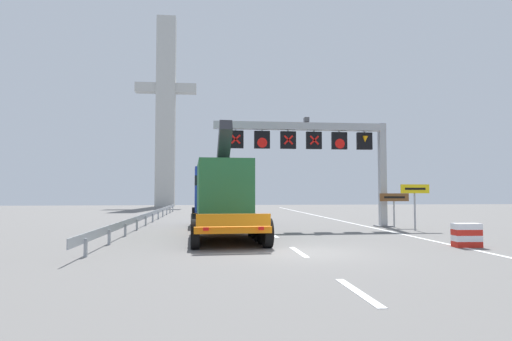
{
  "coord_description": "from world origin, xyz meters",
  "views": [
    {
      "loc": [
        -3.3,
        -14.8,
        2.08
      ],
      "look_at": [
        -0.82,
        8.39,
        3.27
      ],
      "focal_mm": 30.14,
      "sensor_mm": 36.0,
      "label": 1
    }
  ],
  "objects_px": {
    "exit_sign_yellow": "(415,195)",
    "overhead_lane_gantry": "(321,143)",
    "heavy_haul_truck_orange": "(219,194)",
    "bridge_pylon_distant": "(166,108)",
    "tourist_info_sign_brown": "(394,201)",
    "crash_barrier_striped": "(467,235)"
  },
  "relations": [
    {
      "from": "exit_sign_yellow",
      "to": "overhead_lane_gantry",
      "type": "bearing_deg",
      "value": 148.55
    },
    {
      "from": "heavy_haul_truck_orange",
      "to": "exit_sign_yellow",
      "type": "height_order",
      "value": "heavy_haul_truck_orange"
    },
    {
      "from": "bridge_pylon_distant",
      "to": "overhead_lane_gantry",
      "type": "bearing_deg",
      "value": -71.45
    },
    {
      "from": "exit_sign_yellow",
      "to": "tourist_info_sign_brown",
      "type": "bearing_deg",
      "value": 96.69
    },
    {
      "from": "bridge_pylon_distant",
      "to": "crash_barrier_striped",
      "type": "bearing_deg",
      "value": -71.61
    },
    {
      "from": "overhead_lane_gantry",
      "to": "exit_sign_yellow",
      "type": "height_order",
      "value": "overhead_lane_gantry"
    },
    {
      "from": "overhead_lane_gantry",
      "to": "crash_barrier_striped",
      "type": "bearing_deg",
      "value": -72.28
    },
    {
      "from": "crash_barrier_striped",
      "to": "bridge_pylon_distant",
      "type": "relative_size",
      "value": 0.04
    },
    {
      "from": "overhead_lane_gantry",
      "to": "tourist_info_sign_brown",
      "type": "height_order",
      "value": "overhead_lane_gantry"
    },
    {
      "from": "exit_sign_yellow",
      "to": "bridge_pylon_distant",
      "type": "relative_size",
      "value": 0.09
    },
    {
      "from": "heavy_haul_truck_orange",
      "to": "bridge_pylon_distant",
      "type": "relative_size",
      "value": 0.5
    },
    {
      "from": "overhead_lane_gantry",
      "to": "heavy_haul_truck_orange",
      "type": "xyz_separation_m",
      "value": [
        -6.13,
        -1.72,
        -3.07
      ]
    },
    {
      "from": "exit_sign_yellow",
      "to": "bridge_pylon_distant",
      "type": "height_order",
      "value": "bridge_pylon_distant"
    },
    {
      "from": "bridge_pylon_distant",
      "to": "tourist_info_sign_brown",
      "type": "bearing_deg",
      "value": -66.43
    },
    {
      "from": "exit_sign_yellow",
      "to": "crash_barrier_striped",
      "type": "relative_size",
      "value": 2.46
    },
    {
      "from": "heavy_haul_truck_orange",
      "to": "tourist_info_sign_brown",
      "type": "bearing_deg",
      "value": 5.94
    },
    {
      "from": "tourist_info_sign_brown",
      "to": "bridge_pylon_distant",
      "type": "height_order",
      "value": "bridge_pylon_distant"
    },
    {
      "from": "heavy_haul_truck_orange",
      "to": "crash_barrier_striped",
      "type": "distance_m",
      "value": 12.28
    },
    {
      "from": "tourist_info_sign_brown",
      "to": "overhead_lane_gantry",
      "type": "bearing_deg",
      "value": 171.4
    },
    {
      "from": "overhead_lane_gantry",
      "to": "tourist_info_sign_brown",
      "type": "distance_m",
      "value": 5.55
    },
    {
      "from": "tourist_info_sign_brown",
      "to": "exit_sign_yellow",
      "type": "bearing_deg",
      "value": -83.31
    },
    {
      "from": "tourist_info_sign_brown",
      "to": "heavy_haul_truck_orange",
      "type": "bearing_deg",
      "value": -174.06
    }
  ]
}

